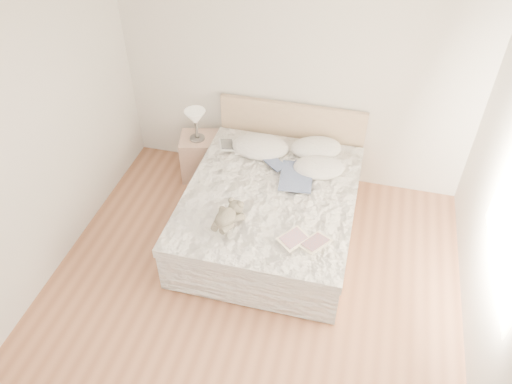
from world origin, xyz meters
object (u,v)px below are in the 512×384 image
Objects in this scene: bed at (272,208)px; childrens_book at (304,241)px; photo_book at (234,146)px; nightstand at (201,157)px; teddy_bear at (226,223)px; table_lamp at (195,119)px.

bed is 0.90m from childrens_book.
photo_book and childrens_book have the same top height.
bed is 3.83× the size of nightstand.
bed is at bearing 79.42° from teddy_bear.
teddy_bear is (0.27, -1.22, 0.02)m from photo_book.
bed is at bearing -32.42° from table_lamp.
bed reaches higher than table_lamp.
teddy_bear is at bearing -60.42° from table_lamp.
bed is 1.36m from table_lamp.
bed reaches higher than nightstand.
table_lamp is (-1.06, 0.67, 0.53)m from bed.
nightstand is 1.38× the size of childrens_book.
bed is 5.29× the size of childrens_book.
nightstand is at bearing 172.77° from childrens_book.
childrens_book is at bearing -42.92° from nightstand.
table_lamp is (-0.01, -0.02, 0.55)m from nightstand.
nightstand is at bearing 131.81° from teddy_bear.
bed is 1.26m from nightstand.
bed reaches higher than childrens_book.
photo_book is at bearing 115.65° from teddy_bear.
teddy_bear is at bearing -146.47° from childrens_book.
table_lamp is at bearing 132.67° from teddy_bear.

